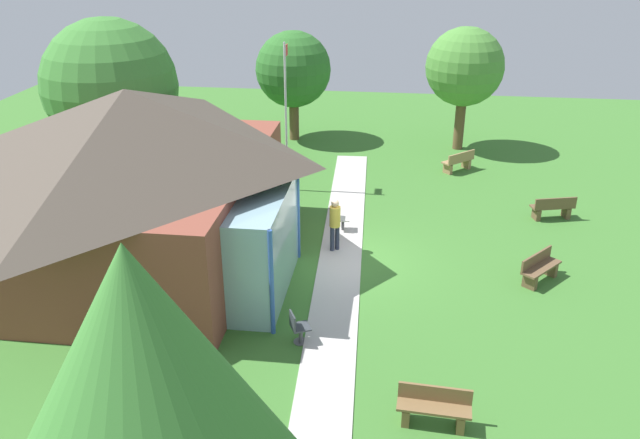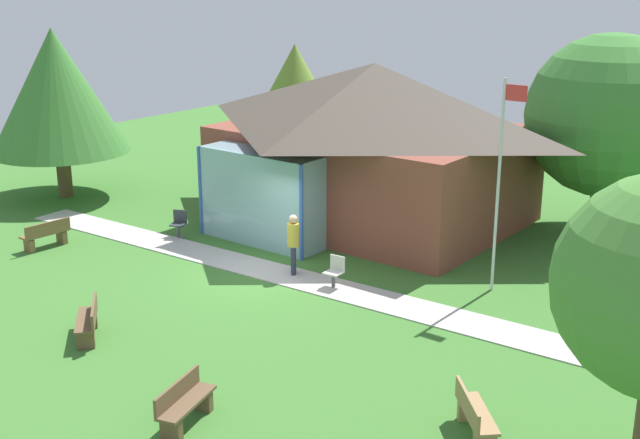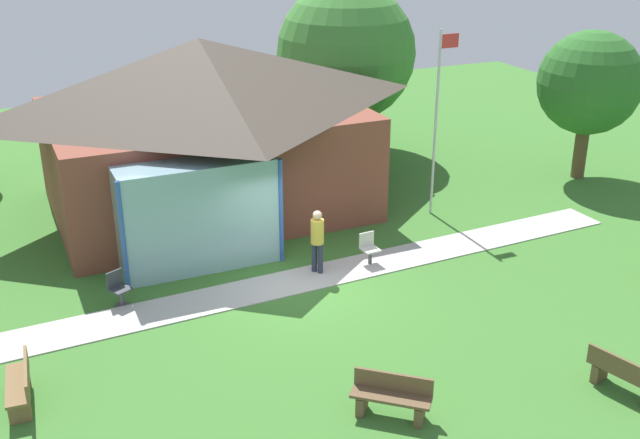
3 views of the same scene
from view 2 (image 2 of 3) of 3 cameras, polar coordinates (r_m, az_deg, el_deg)
ground_plane at (r=22.87m, az=-4.03°, el=-3.89°), size 44.00×44.00×0.00m
pavilion at (r=27.17m, az=3.48°, el=5.50°), size 10.12×8.71×5.25m
footpath at (r=23.10m, az=-3.48°, el=-3.63°), size 19.52×2.11×0.03m
flagpole at (r=21.34m, az=12.42°, el=2.90°), size 0.64×0.08×5.60m
bench_lawn_far_right at (r=15.52m, az=10.68°, el=-13.30°), size 1.34×1.40×0.84m
bench_front_center at (r=19.69m, az=-15.80°, el=-6.85°), size 1.43×1.31×0.84m
bench_mid_left at (r=26.27m, az=-18.52°, el=-1.03°), size 0.54×1.53×0.84m
bench_front_right at (r=15.83m, az=-9.42°, el=-12.57°), size 0.82×1.56×0.84m
patio_chair_lawn_spare at (r=21.84m, az=1.04°, el=-3.73°), size 0.47×0.47×0.86m
patio_chair_west at (r=26.27m, az=-9.79°, el=-0.34°), size 0.59×0.59×0.86m
visitor_on_path at (r=22.53m, az=-1.87°, el=-1.43°), size 0.34×0.34×1.74m
tree_behind_pavilion_left at (r=35.53m, az=-1.75°, el=9.73°), size 3.23×3.23×5.12m
tree_west_hedge at (r=31.34m, az=-17.87°, el=8.50°), size 4.97×4.97×6.18m
tree_behind_pavilion_right at (r=27.33m, az=19.36°, el=6.82°), size 5.12×5.12×6.32m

